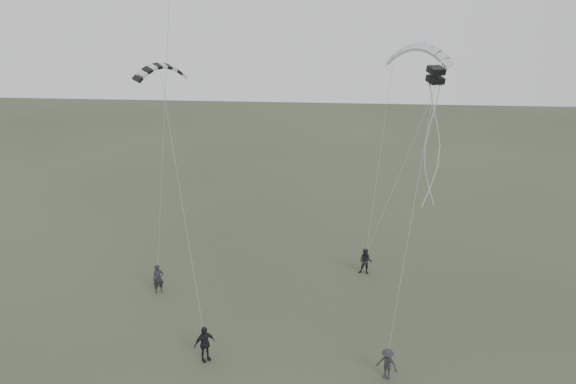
# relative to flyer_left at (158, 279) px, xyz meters

# --- Properties ---
(ground) EXTENTS (140.00, 140.00, 0.00)m
(ground) POSITION_rel_flyer_left_xyz_m (7.24, -5.59, -0.90)
(ground) COLOR #37402C
(ground) RESTS_ON ground
(flyer_left) EXTENTS (0.79, 0.71, 1.81)m
(flyer_left) POSITION_rel_flyer_left_xyz_m (0.00, 0.00, 0.00)
(flyer_left) COLOR #222228
(flyer_left) RESTS_ON ground
(flyer_right) EXTENTS (0.98, 0.84, 1.75)m
(flyer_right) POSITION_rel_flyer_left_xyz_m (12.65, 3.51, -0.03)
(flyer_right) COLOR black
(flyer_right) RESTS_ON ground
(flyer_center) EXTENTS (1.15, 1.05, 1.89)m
(flyer_center) POSITION_rel_flyer_left_xyz_m (4.35, -6.41, 0.04)
(flyer_center) COLOR black
(flyer_center) RESTS_ON ground
(flyer_far) EXTENTS (1.19, 1.00, 1.60)m
(flyer_far) POSITION_rel_flyer_left_xyz_m (13.22, -7.03, -0.10)
(flyer_far) COLOR #29292E
(flyer_far) RESTS_ON ground
(kite_pale_large) EXTENTS (4.44, 3.09, 1.93)m
(kite_pale_large) POSITION_rel_flyer_left_xyz_m (15.60, 7.52, 13.17)
(kite_pale_large) COLOR #B4B6B9
(kite_pale_large) RESTS_ON flyer_right
(kite_striped) EXTENTS (2.63, 2.44, 1.21)m
(kite_striped) POSITION_rel_flyer_left_xyz_m (1.57, -1.48, 12.91)
(kite_striped) COLOR black
(kite_striped) RESTS_ON flyer_center
(kite_box) EXTENTS (0.94, 1.02, 0.86)m
(kite_box) POSITION_rel_flyer_left_xyz_m (15.15, -2.05, 12.69)
(kite_box) COLOR black
(kite_box) RESTS_ON flyer_far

